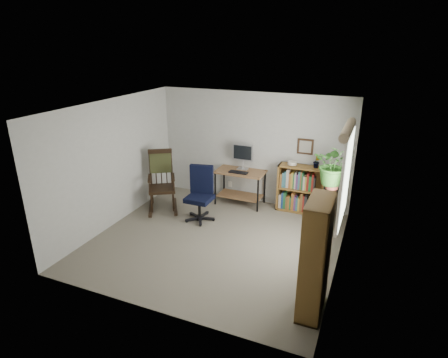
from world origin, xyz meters
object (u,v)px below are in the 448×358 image
at_px(office_chair, 199,194).
at_px(rocking_chair, 162,181).
at_px(desk, 240,187).
at_px(tall_bookshelf, 316,258).
at_px(low_bookshelf, 301,189).

height_order(office_chair, rocking_chair, rocking_chair).
height_order(desk, rocking_chair, rocking_chair).
bearing_deg(rocking_chair, tall_bookshelf, -60.83).
relative_size(desk, tall_bookshelf, 0.65).
xyz_separation_m(office_chair, tall_bookshelf, (2.55, -1.81, 0.25)).
xyz_separation_m(desk, tall_bookshelf, (2.09, -2.87, 0.43)).
bearing_deg(tall_bookshelf, desk, 126.06).
xyz_separation_m(desk, rocking_chair, (-1.40, -0.91, 0.27)).
xyz_separation_m(office_chair, rocking_chair, (-0.94, 0.15, 0.09)).
distance_m(rocking_chair, low_bookshelf, 2.88).
bearing_deg(low_bookshelf, rocking_chair, -159.02).
bearing_deg(tall_bookshelf, low_bookshelf, 105.01).
bearing_deg(office_chair, desk, 54.96).
bearing_deg(rocking_chair, low_bookshelf, -10.59).
distance_m(office_chair, rocking_chair, 0.96).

